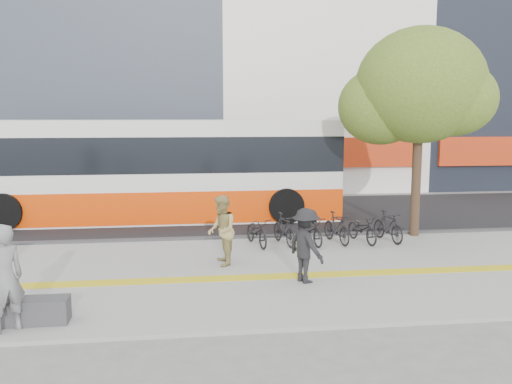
{
  "coord_description": "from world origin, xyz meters",
  "views": [
    {
      "loc": [
        0.34,
        -10.7,
        3.71
      ],
      "look_at": [
        1.96,
        2.0,
        1.89
      ],
      "focal_mm": 37.73,
      "sensor_mm": 36.0,
      "label": 1
    }
  ],
  "objects": [
    {
      "name": "ground",
      "position": [
        0.0,
        0.0,
        0.0
      ],
      "size": [
        120.0,
        120.0,
        0.0
      ],
      "primitive_type": "plane",
      "color": "slate",
      "rests_on": "ground"
    },
    {
      "name": "sidewalk",
      "position": [
        0.0,
        1.5,
        0.04
      ],
      "size": [
        40.0,
        7.0,
        0.08
      ],
      "primitive_type": "cube",
      "color": "slate",
      "rests_on": "ground"
    },
    {
      "name": "tactile_strip",
      "position": [
        0.0,
        1.0,
        0.09
      ],
      "size": [
        40.0,
        0.45,
        0.01
      ],
      "primitive_type": "cube",
      "color": "gold",
      "rests_on": "sidewalk"
    },
    {
      "name": "street",
      "position": [
        0.0,
        9.0,
        0.03
      ],
      "size": [
        40.0,
        8.0,
        0.06
      ],
      "primitive_type": "cube",
      "color": "black",
      "rests_on": "ground"
    },
    {
      "name": "curb",
      "position": [
        0.0,
        5.0,
        0.07
      ],
      "size": [
        40.0,
        0.25,
        0.14
      ],
      "primitive_type": "cube",
      "color": "#38373A",
      "rests_on": "ground"
    },
    {
      "name": "bench",
      "position": [
        -2.6,
        -1.2,
        0.3
      ],
      "size": [
        1.6,
        0.45,
        0.45
      ],
      "primitive_type": "cube",
      "color": "#38373A",
      "rests_on": "sidewalk"
    },
    {
      "name": "street_tree",
      "position": [
        7.18,
        4.82,
        4.51
      ],
      "size": [
        4.4,
        3.8,
        6.31
      ],
      "color": "#372619",
      "rests_on": "sidewalk"
    },
    {
      "name": "bus",
      "position": [
        -0.95,
        8.5,
        1.71
      ],
      "size": [
        13.18,
        3.13,
        3.51
      ],
      "color": "silver",
      "rests_on": "street"
    },
    {
      "name": "bicycle_row",
      "position": [
        4.13,
        4.0,
        0.5
      ],
      "size": [
        4.65,
        1.61,
        0.89
      ],
      "color": "black",
      "rests_on": "sidewalk"
    },
    {
      "name": "seated_woman",
      "position": [
        -2.76,
        -1.53,
        1.01
      ],
      "size": [
        0.81,
        0.77,
        1.86
      ],
      "primitive_type": "imported",
      "rotation": [
        0.0,
        0.0,
        3.81
      ],
      "color": "black",
      "rests_on": "sidewalk"
    },
    {
      "name": "pedestrian_tan",
      "position": [
        1.13,
        2.13,
        0.95
      ],
      "size": [
        0.68,
        0.86,
        1.73
      ],
      "primitive_type": "imported",
      "rotation": [
        0.0,
        0.0,
        -1.54
      ],
      "color": "#A19055",
      "rests_on": "sidewalk"
    },
    {
      "name": "pedestrian_dark",
      "position": [
        2.88,
        0.54,
        0.9
      ],
      "size": [
        1.01,
        1.22,
        1.65
      ],
      "primitive_type": "imported",
      "rotation": [
        0.0,
        0.0,
        2.01
      ],
      "color": "black",
      "rests_on": "sidewalk"
    }
  ]
}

